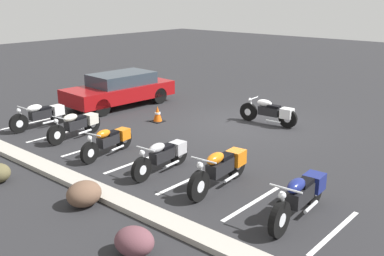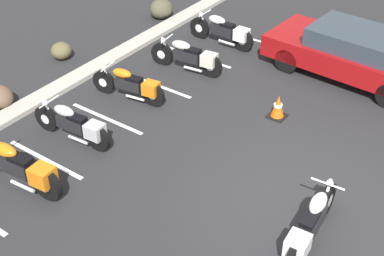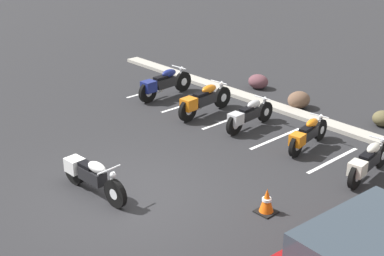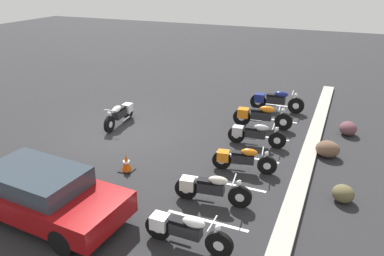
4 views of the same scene
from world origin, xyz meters
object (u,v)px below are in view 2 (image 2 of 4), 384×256
at_px(parked_bike_1, 18,167).
at_px(traffic_cone, 278,107).
at_px(parked_bike_5, 224,31).
at_px(landscape_rock_2, 161,9).
at_px(parked_bike_2, 74,125).
at_px(parked_bike_3, 131,85).
at_px(motorcycle_white_featured, 311,224).
at_px(car_red, 354,53).
at_px(landscape_rock_3, 61,51).
at_px(parked_bike_4, 189,56).

relative_size(parked_bike_1, traffic_cone, 4.10).
relative_size(parked_bike_5, landscape_rock_2, 2.78).
relative_size(parked_bike_2, parked_bike_3, 1.04).
bearing_deg(parked_bike_5, parked_bike_3, 87.07).
xyz_separation_m(motorcycle_white_featured, car_red, (5.88, 1.58, 0.24)).
relative_size(parked_bike_2, landscape_rock_3, 3.43).
xyz_separation_m(parked_bike_5, landscape_rock_3, (-3.24, 3.16, -0.20)).
relative_size(parked_bike_2, landscape_rock_2, 2.72).
bearing_deg(parked_bike_3, parked_bike_1, 85.93).
height_order(parked_bike_2, parked_bike_3, parked_bike_2).
distance_m(parked_bike_1, landscape_rock_2, 8.30).
relative_size(parked_bike_1, parked_bike_3, 1.17).
xyz_separation_m(landscape_rock_3, traffic_cone, (0.84, -6.13, 0.03)).
bearing_deg(traffic_cone, car_red, -13.47).
bearing_deg(landscape_rock_3, car_red, -62.15).
distance_m(parked_bike_1, parked_bike_5, 7.37).
xyz_separation_m(parked_bike_3, traffic_cone, (1.36, -3.19, -0.15)).
bearing_deg(car_red, motorcycle_white_featured, 108.84).
distance_m(motorcycle_white_featured, parked_bike_2, 5.32).
xyz_separation_m(parked_bike_2, landscape_rock_2, (6.18, 2.51, -0.12)).
bearing_deg(landscape_rock_2, landscape_rock_3, 171.67).
height_order(landscape_rock_2, landscape_rock_3, landscape_rock_2).
distance_m(car_red, landscape_rock_3, 7.69).
height_order(parked_bike_3, parked_bike_5, parked_bike_5).
bearing_deg(traffic_cone, parked_bike_4, 78.59).
bearing_deg(parked_bike_3, traffic_cone, -166.00).
bearing_deg(car_red, landscape_rock_2, 2.65).
xyz_separation_m(parked_bike_3, parked_bike_4, (1.94, -0.31, 0.02)).
bearing_deg(car_red, parked_bike_2, 62.12).
bearing_deg(parked_bike_1, motorcycle_white_featured, -165.42).
distance_m(parked_bike_3, car_red, 5.63).
relative_size(parked_bike_3, car_red, 0.44).
relative_size(landscape_rock_2, traffic_cone, 1.34).
bearing_deg(parked_bike_2, car_red, -125.86).
bearing_deg(parked_bike_5, landscape_rock_3, 46.09).
xyz_separation_m(parked_bike_4, landscape_rock_3, (-1.43, 3.25, -0.20)).
bearing_deg(landscape_rock_2, parked_bike_4, -130.15).
height_order(parked_bike_1, car_red, car_red).
xyz_separation_m(parked_bike_1, parked_bike_4, (5.56, 0.01, -0.05)).
distance_m(parked_bike_1, parked_bike_4, 5.56).
bearing_deg(parked_bike_2, parked_bike_1, 92.76).
height_order(motorcycle_white_featured, landscape_rock_3, motorcycle_white_featured).
bearing_deg(motorcycle_white_featured, parked_bike_1, 105.64).
height_order(parked_bike_2, traffic_cone, parked_bike_2).
bearing_deg(parked_bike_4, landscape_rock_2, -47.43).
bearing_deg(parked_bike_4, parked_bike_2, 79.83).
xyz_separation_m(parked_bike_2, landscape_rock_3, (2.48, 3.05, -0.19)).
height_order(parked_bike_2, parked_bike_4, parked_bike_4).
relative_size(parked_bike_2, car_red, 0.46).
bearing_deg(landscape_rock_3, parked_bike_4, -66.32).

